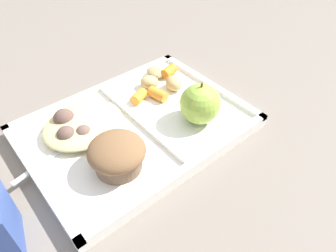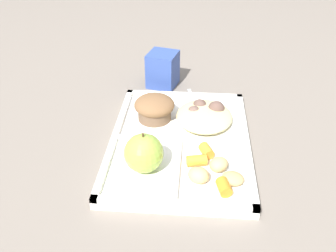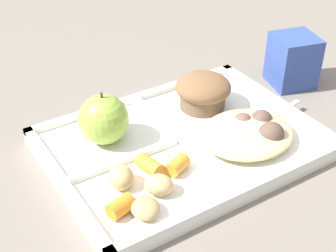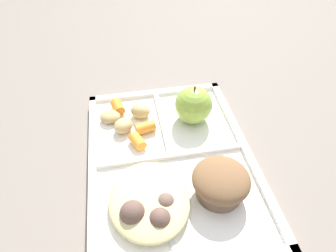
% 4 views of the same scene
% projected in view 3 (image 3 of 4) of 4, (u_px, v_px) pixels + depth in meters
% --- Properties ---
extents(ground, '(6.00, 6.00, 0.00)m').
position_uv_depth(ground, '(183.00, 149.00, 0.70)').
color(ground, slate).
extents(lunch_tray, '(0.38, 0.28, 0.02)m').
position_uv_depth(lunch_tray, '(183.00, 144.00, 0.70)').
color(lunch_tray, white).
rests_on(lunch_tray, ground).
extents(green_apple, '(0.07, 0.07, 0.08)m').
position_uv_depth(green_apple, '(104.00, 119.00, 0.67)').
color(green_apple, '#93B742').
rests_on(green_apple, lunch_tray).
extents(bran_muffin, '(0.09, 0.09, 0.05)m').
position_uv_depth(bran_muffin, '(203.00, 91.00, 0.75)').
color(bran_muffin, brown).
rests_on(bran_muffin, lunch_tray).
extents(carrot_slice_small, '(0.03, 0.04, 0.02)m').
position_uv_depth(carrot_slice_small, '(150.00, 166.00, 0.63)').
color(carrot_slice_small, orange).
rests_on(carrot_slice_small, lunch_tray).
extents(carrot_slice_center, '(0.04, 0.03, 0.02)m').
position_uv_depth(carrot_slice_center, '(121.00, 207.00, 0.57)').
color(carrot_slice_center, orange).
rests_on(carrot_slice_center, lunch_tray).
extents(carrot_slice_back, '(0.04, 0.03, 0.02)m').
position_uv_depth(carrot_slice_back, '(177.00, 165.00, 0.63)').
color(carrot_slice_back, orange).
rests_on(carrot_slice_back, lunch_tray).
extents(potato_chunk_corner, '(0.05, 0.05, 0.02)m').
position_uv_depth(potato_chunk_corner, '(159.00, 185.00, 0.60)').
color(potato_chunk_corner, tan).
rests_on(potato_chunk_corner, lunch_tray).
extents(potato_chunk_browned, '(0.04, 0.04, 0.02)m').
position_uv_depth(potato_chunk_browned, '(145.00, 208.00, 0.57)').
color(potato_chunk_browned, tan).
rests_on(potato_chunk_browned, lunch_tray).
extents(potato_chunk_large, '(0.04, 0.05, 0.03)m').
position_uv_depth(potato_chunk_large, '(121.00, 177.00, 0.61)').
color(potato_chunk_large, tan).
rests_on(potato_chunk_large, lunch_tray).
extents(egg_noodle_pile, '(0.14, 0.12, 0.02)m').
position_uv_depth(egg_noodle_pile, '(247.00, 134.00, 0.69)').
color(egg_noodle_pile, '#D6C684').
rests_on(egg_noodle_pile, lunch_tray).
extents(meatball_front, '(0.04, 0.04, 0.04)m').
position_uv_depth(meatball_front, '(271.00, 134.00, 0.67)').
color(meatball_front, brown).
rests_on(meatball_front, lunch_tray).
extents(meatball_center, '(0.03, 0.03, 0.03)m').
position_uv_depth(meatball_center, '(243.00, 122.00, 0.71)').
color(meatball_center, brown).
rests_on(meatball_center, lunch_tray).
extents(meatball_side, '(0.03, 0.03, 0.03)m').
position_uv_depth(meatball_side, '(261.00, 120.00, 0.71)').
color(meatball_side, brown).
rests_on(meatball_side, lunch_tray).
extents(plastic_fork, '(0.16, 0.05, 0.00)m').
position_uv_depth(plastic_fork, '(263.00, 123.00, 0.73)').
color(plastic_fork, silver).
rests_on(plastic_fork, lunch_tray).
extents(milk_carton, '(0.09, 0.09, 0.09)m').
position_uv_depth(milk_carton, '(293.00, 61.00, 0.83)').
color(milk_carton, '#334C99').
rests_on(milk_carton, ground).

